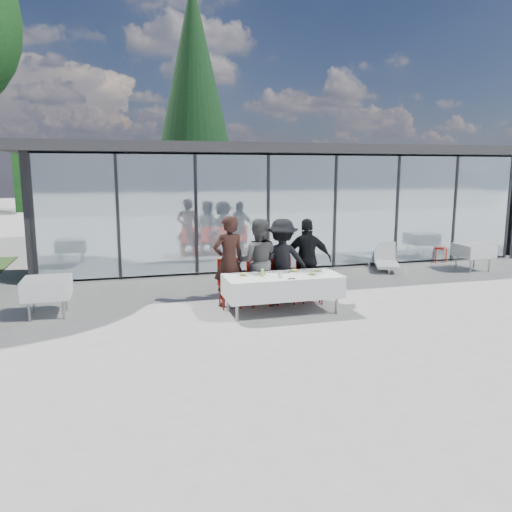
{
  "coord_description": "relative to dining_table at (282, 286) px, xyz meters",
  "views": [
    {
      "loc": [
        -2.88,
        -8.75,
        2.78
      ],
      "look_at": [
        -0.1,
        1.2,
        0.98
      ],
      "focal_mm": 35.0,
      "sensor_mm": 36.0,
      "label": 1
    }
  ],
  "objects": [
    {
      "name": "plate_c",
      "position": [
        0.32,
        0.2,
        0.24
      ],
      "size": [
        0.26,
        0.26,
        0.07
      ],
      "color": "white",
      "rests_on": "dining_table"
    },
    {
      "name": "diner_chair_d",
      "position": [
        0.81,
        0.75,
        -0.0
      ],
      "size": [
        0.44,
        0.44,
        0.97
      ],
      "color": "red",
      "rests_on": "ground"
    },
    {
      "name": "pavilion",
      "position": [
        1.83,
        7.93,
        1.61
      ],
      "size": [
        14.8,
        8.8,
        3.44
      ],
      "color": "gray",
      "rests_on": "ground"
    },
    {
      "name": "conifer_tree",
      "position": [
        0.33,
        12.76,
        5.45
      ],
      "size": [
        4.0,
        4.0,
        10.5
      ],
      "color": "#382316",
      "rests_on": "ground"
    },
    {
      "name": "spare_chair_a",
      "position": [
        6.21,
        3.94,
        -0.0
      ],
      "size": [
        0.62,
        0.62,
        0.97
      ],
      "color": "red",
      "rests_on": "ground"
    },
    {
      "name": "diner_a",
      "position": [
        -0.9,
        0.76,
        0.4
      ],
      "size": [
        0.8,
        0.8,
        1.87
      ],
      "primitive_type": "imported",
      "rotation": [
        0.0,
        0.0,
        3.34
      ],
      "color": "black",
      "rests_on": "ground"
    },
    {
      "name": "spare_chair_b",
      "position": [
        4.24,
        4.02,
        -0.0
      ],
      "size": [
        0.61,
        0.61,
        0.97
      ],
      "color": "red",
      "rests_on": "ground"
    },
    {
      "name": "diner_chair_a",
      "position": [
        -0.9,
        0.75,
        -0.0
      ],
      "size": [
        0.44,
        0.44,
        0.97
      ],
      "color": "red",
      "rests_on": "ground"
    },
    {
      "name": "diner_b",
      "position": [
        -0.28,
        0.76,
        0.36
      ],
      "size": [
        1.11,
        1.11,
        1.79
      ],
      "primitive_type": "imported",
      "rotation": [
        0.0,
        0.0,
        2.8
      ],
      "color": "#4F4F4F",
      "rests_on": "ground"
    },
    {
      "name": "plate_d",
      "position": [
        0.78,
        0.09,
        0.24
      ],
      "size": [
        0.26,
        0.26,
        0.07
      ],
      "color": "white",
      "rests_on": "dining_table"
    },
    {
      "name": "diner_d",
      "position": [
        0.81,
        0.76,
        0.34
      ],
      "size": [
        1.26,
        1.26,
        1.76
      ],
      "primitive_type": "imported",
      "rotation": [
        0.0,
        0.0,
        2.89
      ],
      "color": "black",
      "rests_on": "ground"
    },
    {
      "name": "lounger",
      "position": [
        4.2,
        3.31,
        -0.28
      ],
      "size": [
        1.08,
        1.46,
        0.72
      ],
      "color": "white",
      "rests_on": "ground"
    },
    {
      "name": "dining_table",
      "position": [
        0.0,
        0.0,
        0.0
      ],
      "size": [
        2.26,
        0.96,
        0.75
      ],
      "color": "silver",
      "rests_on": "ground"
    },
    {
      "name": "plate_a",
      "position": [
        -0.76,
        0.12,
        0.24
      ],
      "size": [
        0.26,
        0.26,
        0.07
      ],
      "color": "white",
      "rests_on": "dining_table"
    },
    {
      "name": "plate_extra",
      "position": [
        0.56,
        -0.16,
        0.24
      ],
      "size": [
        0.26,
        0.26,
        0.07
      ],
      "color": "white",
      "rests_on": "dining_table"
    },
    {
      "name": "juice_bottle",
      "position": [
        -0.42,
        -0.04,
        0.29
      ],
      "size": [
        0.06,
        0.06,
        0.16
      ],
      "primitive_type": "cylinder",
      "color": "#95C853",
      "rests_on": "dining_table"
    },
    {
      "name": "diner_chair_b",
      "position": [
        -0.28,
        0.75,
        -0.0
      ],
      "size": [
        0.44,
        0.44,
        0.97
      ],
      "color": "red",
      "rests_on": "ground"
    },
    {
      "name": "spare_table_right",
      "position": [
        6.44,
        2.53,
        0.02
      ],
      "size": [
        0.86,
        0.86,
        0.74
      ],
      "color": "silver",
      "rests_on": "ground"
    },
    {
      "name": "folded_eyeglasses",
      "position": [
        0.05,
        -0.38,
        0.22
      ],
      "size": [
        0.14,
        0.03,
        0.01
      ],
      "primitive_type": "cube",
      "color": "black",
      "rests_on": "dining_table"
    },
    {
      "name": "drinking_glasses",
      "position": [
        -0.12,
        -0.2,
        0.26
      ],
      "size": [
        0.07,
        0.07,
        0.1
      ],
      "color": "silver",
      "rests_on": "dining_table"
    },
    {
      "name": "plate_b",
      "position": [
        -0.38,
        0.12,
        0.24
      ],
      "size": [
        0.26,
        0.26,
        0.07
      ],
      "color": "white",
      "rests_on": "dining_table"
    },
    {
      "name": "treeline",
      "position": [
        -2.17,
        27.76,
        1.66
      ],
      "size": [
        62.5,
        2.0,
        4.4
      ],
      "color": "#103312",
      "rests_on": "ground"
    },
    {
      "name": "spare_table_left",
      "position": [
        -4.4,
        0.98,
        0.02
      ],
      "size": [
        0.86,
        0.86,
        0.74
      ],
      "color": "silver",
      "rests_on": "ground"
    },
    {
      "name": "diner_chair_c",
      "position": [
        0.25,
        0.75,
        -0.0
      ],
      "size": [
        0.44,
        0.44,
        0.97
      ],
      "color": "red",
      "rests_on": "ground"
    },
    {
      "name": "diner_c",
      "position": [
        0.25,
        0.76,
        0.35
      ],
      "size": [
        1.45,
        1.45,
        1.77
      ],
      "primitive_type": "imported",
      "rotation": [
        0.0,
        0.0,
        2.82
      ],
      "color": "black",
      "rests_on": "ground"
    },
    {
      "name": "ground",
      "position": [
        -0.17,
        -0.24,
        -0.54
      ],
      "size": [
        90.0,
        90.0,
        0.0
      ],
      "primitive_type": "plane",
      "color": "gray",
      "rests_on": "ground"
    }
  ]
}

